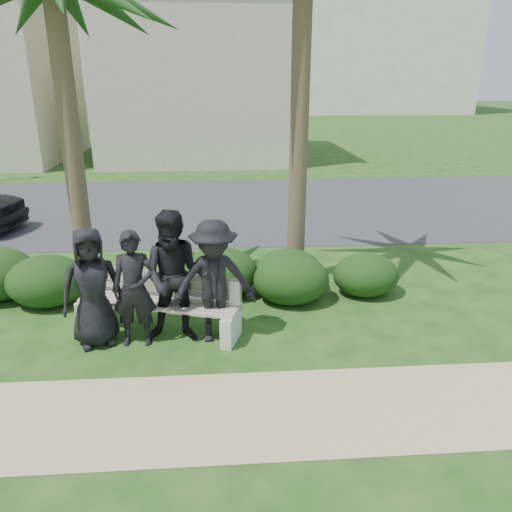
% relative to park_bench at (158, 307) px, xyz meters
% --- Properties ---
extents(ground, '(160.00, 160.00, 0.00)m').
position_rel_park_bench_xyz_m(ground, '(0.92, -0.24, -0.38)').
color(ground, '#194012').
rests_on(ground, ground).
extents(footpath, '(30.00, 1.60, 0.01)m').
position_rel_park_bench_xyz_m(footpath, '(0.92, -2.04, -0.38)').
color(footpath, tan).
rests_on(footpath, ground).
extents(asphalt_street, '(160.00, 8.00, 0.01)m').
position_rel_park_bench_xyz_m(asphalt_street, '(0.92, 7.76, -0.38)').
color(asphalt_street, '#2D2D30').
rests_on(asphalt_street, ground).
extents(stucco_bldg_right, '(8.40, 8.40, 7.30)m').
position_rel_park_bench_xyz_m(stucco_bldg_right, '(-0.08, 17.76, 3.29)').
color(stucco_bldg_right, tan).
rests_on(stucco_bldg_right, ground).
extents(park_bench, '(2.56, 1.28, 0.84)m').
position_rel_park_bench_xyz_m(park_bench, '(0.00, 0.00, 0.00)').
color(park_bench, gray).
rests_on(park_bench, ground).
extents(man_a, '(0.96, 0.78, 1.70)m').
position_rel_park_bench_xyz_m(man_a, '(-0.83, -0.30, 0.47)').
color(man_a, black).
rests_on(man_a, ground).
extents(man_b, '(0.61, 0.40, 1.66)m').
position_rel_park_bench_xyz_m(man_b, '(-0.25, -0.34, 0.45)').
color(man_b, black).
rests_on(man_b, ground).
extents(man_c, '(0.98, 0.79, 1.90)m').
position_rel_park_bench_xyz_m(man_c, '(0.31, -0.26, 0.57)').
color(man_c, black).
rests_on(man_c, ground).
extents(man_d, '(1.18, 0.72, 1.78)m').
position_rel_park_bench_xyz_m(man_d, '(0.84, -0.31, 0.51)').
color(man_d, black).
rests_on(man_d, ground).
extents(hedge_b, '(1.31, 1.08, 0.86)m').
position_rel_park_bench_xyz_m(hedge_b, '(-1.93, 1.10, 0.05)').
color(hedge_b, '#17340E').
rests_on(hedge_b, ground).
extents(hedge_c, '(1.32, 1.09, 0.86)m').
position_rel_park_bench_xyz_m(hedge_c, '(0.91, 1.27, 0.05)').
color(hedge_c, '#17340E').
rests_on(hedge_c, ground).
extents(hedge_d, '(1.19, 0.98, 0.77)m').
position_rel_park_bench_xyz_m(hedge_d, '(2.11, 1.38, 0.01)').
color(hedge_d, '#17340E').
rests_on(hedge_d, ground).
extents(hedge_e, '(1.27, 1.05, 0.83)m').
position_rel_park_bench_xyz_m(hedge_e, '(2.10, 0.91, 0.04)').
color(hedge_e, '#17340E').
rests_on(hedge_e, ground).
extents(hedge_f, '(1.14, 0.94, 0.75)m').
position_rel_park_bench_xyz_m(hedge_f, '(3.43, 1.11, -0.01)').
color(hedge_f, '#17340E').
rests_on(hedge_f, ground).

